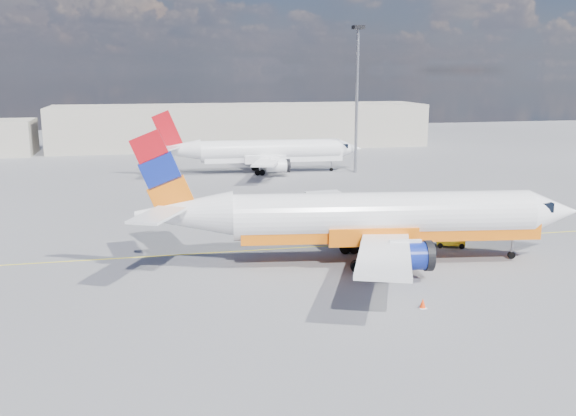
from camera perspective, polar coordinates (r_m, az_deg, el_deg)
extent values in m
plane|color=#5B5C60|center=(50.46, 2.69, -4.38)|extent=(240.00, 240.00, 0.00)
cube|color=#FFF11A|center=(53.25, 1.85, -3.48)|extent=(70.00, 0.15, 0.01)
cube|color=#B8B09E|center=(123.40, -4.12, 7.30)|extent=(70.00, 14.00, 8.00)
cylinder|color=white|center=(48.77, 8.46, -0.62)|extent=(22.77, 6.46, 3.48)
cone|color=white|center=(53.36, 22.51, -0.32)|extent=(4.52, 3.99, 3.48)
cone|color=white|center=(47.60, -9.20, -0.52)|extent=(7.54, 4.23, 3.30)
cube|color=black|center=(52.62, 21.17, 0.25)|extent=(2.04, 2.56, 0.72)
cube|color=orange|center=(49.16, 9.00, -1.94)|extent=(22.68, 5.85, 1.23)
cube|color=white|center=(55.52, 5.23, 0.05)|extent=(4.60, 12.56, 0.82)
cube|color=white|center=(41.90, 8.57, -4.04)|extent=(7.58, 12.62, 0.82)
cylinder|color=navy|center=(53.68, 7.83, -1.50)|extent=(3.91, 2.42, 1.94)
cylinder|color=navy|center=(45.04, 10.33, -4.24)|extent=(3.91, 2.42, 1.94)
cylinder|color=black|center=(54.05, 9.52, -1.46)|extent=(0.79, 2.20, 2.15)
cylinder|color=black|center=(45.49, 12.33, -4.16)|extent=(0.79, 2.20, 2.15)
cube|color=orange|center=(47.17, -11.19, 3.15)|extent=(4.80, 0.95, 6.38)
cube|color=white|center=(50.80, -10.67, 0.99)|extent=(3.13, 5.43, 0.18)
cube|color=white|center=(44.43, -11.52, -0.63)|extent=(4.24, 5.58, 0.18)
cylinder|color=#94949B|center=(52.58, 19.31, -2.94)|extent=(0.21, 0.21, 2.15)
cylinder|color=black|center=(52.84, 19.24, -3.98)|extent=(0.60, 0.32, 0.57)
cylinder|color=black|center=(51.48, 5.51, -3.56)|extent=(0.96, 0.51, 0.92)
cylinder|color=black|center=(46.86, 6.56, -5.17)|extent=(0.96, 0.51, 0.92)
cylinder|color=white|center=(91.47, -1.58, 5.15)|extent=(19.79, 4.02, 3.04)
cone|color=white|center=(93.76, 5.50, 5.27)|extent=(3.72, 3.21, 3.04)
cone|color=white|center=(90.58, -9.76, 5.11)|extent=(6.39, 3.20, 2.89)
cube|color=black|center=(93.39, 4.76, 5.56)|extent=(1.62, 2.13, 0.63)
cube|color=white|center=(91.66, -1.30, 4.52)|extent=(19.76, 3.48, 1.07)
cube|color=white|center=(97.56, -2.87, 5.10)|extent=(4.88, 11.07, 0.72)
cube|color=white|center=(85.25, -1.89, 4.09)|extent=(5.85, 11.09, 0.72)
cylinder|color=white|center=(95.69, -1.64, 4.46)|extent=(3.30, 1.86, 1.70)
cylinder|color=white|center=(87.81, -0.92, 3.77)|extent=(3.30, 1.86, 1.70)
cylinder|color=black|center=(95.90, -0.80, 4.48)|extent=(0.54, 1.90, 1.88)
cylinder|color=black|center=(88.03, 0.00, 3.79)|extent=(0.54, 1.90, 1.88)
cube|color=#B60E17|center=(90.31, -10.68, 6.79)|extent=(4.20, 0.48, 5.58)
cube|color=white|center=(93.37, -10.60, 5.64)|extent=(3.06, 4.83, 0.16)
cube|color=white|center=(87.69, -10.66, 5.23)|extent=(3.43, 4.88, 0.16)
cylinder|color=#94949B|center=(93.39, 3.88, 3.97)|extent=(0.17, 0.17, 1.88)
cylinder|color=black|center=(93.51, 3.87, 3.44)|extent=(0.51, 0.24, 0.50)
cylinder|color=black|center=(93.74, -2.84, 3.57)|extent=(0.82, 0.38, 0.80)
cylinder|color=black|center=(89.53, -2.52, 3.17)|extent=(0.82, 0.38, 0.80)
cylinder|color=black|center=(55.50, 13.27, -2.93)|extent=(0.47, 0.32, 0.44)
cylinder|color=black|center=(54.33, 13.38, -3.27)|extent=(0.47, 0.32, 0.44)
cylinder|color=black|center=(55.69, 15.05, -2.98)|extent=(0.47, 0.32, 0.44)
cylinder|color=black|center=(54.53, 15.20, -3.31)|extent=(0.47, 0.32, 0.44)
cube|color=gold|center=(54.89, 14.25, -2.68)|extent=(2.55, 1.93, 0.87)
cube|color=black|center=(54.68, 13.83, -1.96)|extent=(1.34, 1.34, 0.52)
cube|color=white|center=(40.80, 11.87, -8.68)|extent=(0.45, 0.45, 0.04)
cone|color=#FF3A0A|center=(40.69, 11.89, -8.26)|extent=(0.38, 0.38, 0.58)
cylinder|color=#94949B|center=(91.47, 6.12, 9.29)|extent=(0.44, 0.44, 19.81)
cube|color=black|center=(91.54, 6.27, 15.68)|extent=(1.49, 1.49, 0.50)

